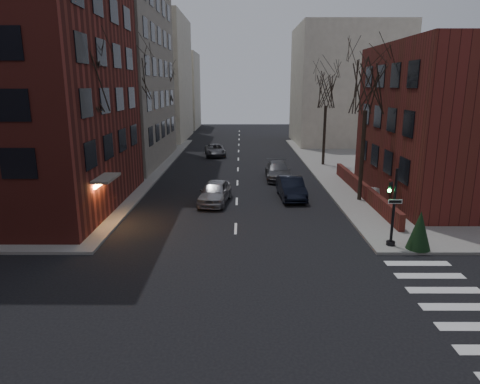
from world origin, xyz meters
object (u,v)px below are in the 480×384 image
streetlamp_far (173,117)px  tree_left_b (134,76)px  car_lane_far (215,150)px  sandwich_board (375,193)px  traffic_signal (392,212)px  tree_right_a (367,87)px  evergreen_shrub (420,230)px  tree_right_b (326,91)px  streetlamp_near (133,136)px  car_lane_gray (278,171)px  tree_left_c (164,86)px  car_lane_silver (215,192)px  parked_sedan (291,188)px  tree_left_a (84,79)px

streetlamp_far → tree_left_b: bearing=-92.1°
tree_left_b → streetlamp_far: (0.60, 16.00, -4.68)m
car_lane_far → sandwich_board: (12.67, -20.20, -0.10)m
traffic_signal → tree_right_a: size_ratio=0.41×
traffic_signal → evergreen_shrub: (1.26, -0.49, -0.77)m
traffic_signal → tree_right_b: 23.71m
tree_right_b → car_lane_far: (-11.55, 6.28, -6.91)m
streetlamp_near → evergreen_shrub: (17.40, -13.50, -3.10)m
car_lane_gray → car_lane_far: 14.31m
tree_left_c → tree_right_b: tree_left_c is taller
traffic_signal → streetlamp_near: bearing=141.1°
streetlamp_far → sandwich_board: bearing=-52.8°
traffic_signal → evergreen_shrub: 1.56m
tree_left_b → car_lane_silver: tree_left_b is taller
streetlamp_near → evergreen_shrub: bearing=-37.8°
traffic_signal → car_lane_gray: 17.06m
car_lane_gray → car_lane_silver: bearing=-122.1°
streetlamp_near → car_lane_far: bearing=71.5°
tree_left_c → evergreen_shrub: 36.93m
parked_sedan → sandwich_board: bearing=-11.0°
traffic_signal → tree_right_b: tree_right_b is taller
tree_left_a → car_lane_far: 26.21m
parked_sedan → car_lane_silver: 5.70m
car_lane_far → sandwich_board: 23.85m
car_lane_gray → evergreen_shrub: 17.86m
tree_right_b → evergreen_shrub: 24.37m
parked_sedan → evergreen_shrub: size_ratio=2.42×
tree_right_a → tree_left_b: bearing=155.6°
car_lane_gray → car_lane_far: (-6.32, 12.83, -0.08)m
sandwich_board → car_lane_silver: bearing=160.2°
car_lane_gray → sandwich_board: size_ratio=6.09×
parked_sedan → sandwich_board: (5.93, -0.83, -0.21)m
tree_left_a → streetlamp_far: tree_left_a is taller
streetlamp_near → car_lane_gray: bearing=16.3°
streetlamp_far → car_lane_far: bearing=-34.3°
car_lane_silver → parked_sedan: bearing=21.5°
tree_left_a → tree_right_b: (17.60, 18.00, -0.88)m
car_lane_gray → evergreen_shrub: evergreen_shrub is taller
traffic_signal → tree_left_b: 24.87m
traffic_signal → tree_left_a: (-16.74, 5.01, 6.56)m
tree_left_b → evergreen_shrub: tree_left_b is taller
streetlamp_near → evergreen_shrub: streetlamp_near is taller
tree_right_a → car_lane_far: tree_right_a is taller
car_lane_far → traffic_signal: bearing=-77.3°
tree_left_b → evergreen_shrub: (18.00, -17.50, -7.77)m
tree_right_a → streetlamp_far: (-17.00, 24.00, -3.79)m
tree_left_b → car_lane_gray: 14.83m
tree_left_c → streetlamp_far: 4.33m
tree_left_c → evergreen_shrub: tree_left_c is taller
traffic_signal → sandwich_board: size_ratio=4.64×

